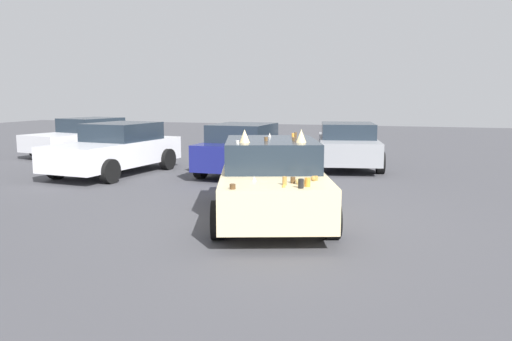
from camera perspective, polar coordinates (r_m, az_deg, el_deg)
name	(u,v)px	position (r m, az deg, el deg)	size (l,w,h in m)	color
ground_plane	(271,218)	(9.72, 1.70, -5.33)	(60.00, 60.00, 0.00)	#47474C
art_car_decorated	(271,179)	(9.60, 1.71, -0.95)	(4.81, 3.11, 1.71)	beige
parked_sedan_far_left	(347,145)	(16.76, 10.09, 2.84)	(4.84, 2.63, 1.42)	gray
parked_sedan_near_right	(245,148)	(15.05, -1.22, 2.47)	(4.12, 2.06, 1.48)	navy
parked_sedan_near_left	(85,137)	(20.86, -18.48, 3.61)	(4.68, 2.77, 1.41)	silver
parked_sedan_behind_left	(117,149)	(15.58, -15.25, 2.36)	(4.59, 2.38, 1.48)	white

